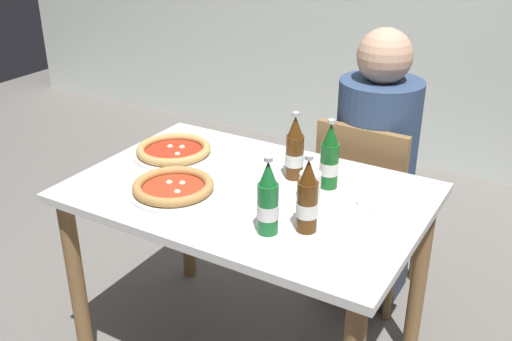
{
  "coord_description": "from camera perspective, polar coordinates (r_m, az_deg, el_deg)",
  "views": [
    {
      "loc": [
        0.95,
        -1.56,
        1.68
      ],
      "look_at": [
        0.0,
        0.05,
        0.8
      ],
      "focal_mm": 41.68,
      "sensor_mm": 36.0,
      "label": 1
    }
  ],
  "objects": [
    {
      "name": "pizza_marinara_far",
      "position": [
        2.32,
        -7.89,
        1.89
      ],
      "size": [
        0.31,
        0.31,
        0.04
      ],
      "color": "white",
      "rests_on": "dining_table_main"
    },
    {
      "name": "pizza_margherita_near",
      "position": [
        2.03,
        -7.93,
        -1.64
      ],
      "size": [
        0.3,
        0.3,
        0.04
      ],
      "color": "white",
      "rests_on": "dining_table_main"
    },
    {
      "name": "diner_seated",
      "position": [
        2.58,
        11.22,
        -0.44
      ],
      "size": [
        0.34,
        0.34,
        1.21
      ],
      "color": "#2D3342",
      "rests_on": "ground_plane"
    },
    {
      "name": "beer_bottle_right",
      "position": [
        1.76,
        4.95,
        -2.79
      ],
      "size": [
        0.07,
        0.07,
        0.25
      ],
      "color": "#512D0F",
      "rests_on": "dining_table_main"
    },
    {
      "name": "dining_table_main",
      "position": [
        2.1,
        -0.69,
        -4.55
      ],
      "size": [
        1.2,
        0.8,
        0.75
      ],
      "color": "silver",
      "rests_on": "ground_plane"
    },
    {
      "name": "paper_cup",
      "position": [
        1.97,
        5.2,
        -1.5
      ],
      "size": [
        0.07,
        0.07,
        0.09
      ],
      "primitive_type": "cylinder",
      "color": "white",
      "rests_on": "dining_table_main"
    },
    {
      "name": "beer_bottle_left",
      "position": [
        1.75,
        1.15,
        -2.98
      ],
      "size": [
        0.07,
        0.07,
        0.25
      ],
      "color": "#196B2D",
      "rests_on": "dining_table_main"
    },
    {
      "name": "chair_behind_table",
      "position": [
        2.58,
        10.59,
        -2.88
      ],
      "size": [
        0.41,
        0.41,
        0.85
      ],
      "rotation": [
        0.0,
        0.0,
        3.11
      ],
      "color": "olive",
      "rests_on": "ground_plane"
    },
    {
      "name": "beer_bottle_extra",
      "position": [
        2.09,
        3.74,
        1.89
      ],
      "size": [
        0.07,
        0.07,
        0.25
      ],
      "color": "#512D0F",
      "rests_on": "dining_table_main"
    },
    {
      "name": "beer_bottle_center",
      "position": [
        2.04,
        7.07,
        1.08
      ],
      "size": [
        0.07,
        0.07,
        0.25
      ],
      "color": "#14591E",
      "rests_on": "dining_table_main"
    },
    {
      "name": "napkin_with_cutlery",
      "position": [
        2.03,
        11.91,
        -2.61
      ],
      "size": [
        0.23,
        0.23,
        0.01
      ],
      "color": "white",
      "rests_on": "dining_table_main"
    }
  ]
}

